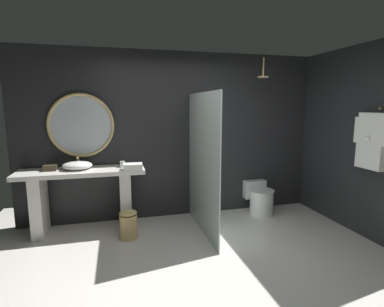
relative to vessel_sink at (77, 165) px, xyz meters
The scene contains 14 objects.
ground_plane 2.36m from the vessel_sink, 47.14° to the right, with size 5.76×5.76×0.00m, color silver.
back_wall_panel 1.54m from the vessel_sink, 12.07° to the left, with size 4.80×0.10×2.60m, color #232326.
side_wall_right 3.92m from the vessel_sink, 12.19° to the right, with size 0.10×2.47×2.60m, color #232326.
vanity_counter 0.40m from the vessel_sink, 21.05° to the right, with size 1.71×0.53×0.89m.
vessel_sink is the anchor object (origin of this frame).
tumbler_cup 0.61m from the vessel_sink, ahead, with size 0.07×0.07×0.09m, color silver.
tissue_box 0.35m from the vessel_sink, behind, with size 0.17×0.14×0.08m, color #3D3323.
round_wall_mirror 0.59m from the vessel_sink, 75.63° to the left, with size 0.93×0.05×0.93m.
shower_glass_panel 1.75m from the vessel_sink, 15.09° to the right, with size 0.02×1.44×1.95m, color silver.
rain_shower_head 3.05m from the vessel_sink, ahead, with size 0.16×0.16×0.30m.
hanging_bathrobe 3.92m from the vessel_sink, 19.15° to the right, with size 0.20×0.56×0.78m.
toilet 2.90m from the vessel_sink, ahead, with size 0.40×0.58×0.51m.
waste_bin 1.09m from the vessel_sink, 33.29° to the right, with size 0.24×0.24×0.39m.
folded_hand_towel 0.77m from the vessel_sink, 14.14° to the right, with size 0.26×0.18×0.08m, color white.
Camera 1 is at (-0.93, -2.72, 1.78)m, focal length 27.64 mm.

